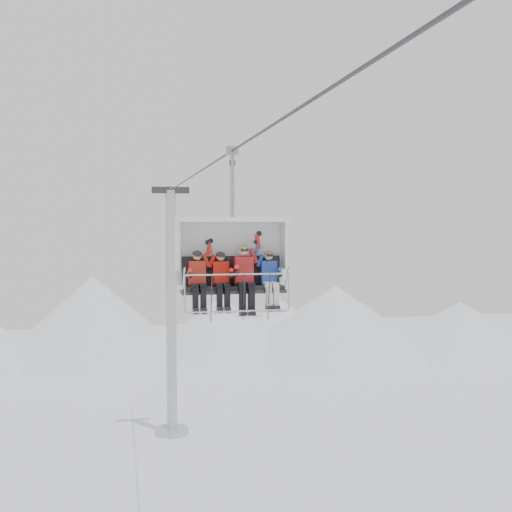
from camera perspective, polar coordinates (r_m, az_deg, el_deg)
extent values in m
cone|color=white|center=(57.37, -14.28, -5.19)|extent=(16.00, 16.00, 7.00)
cone|color=white|center=(57.16, -3.15, -6.14)|extent=(14.00, 14.00, 5.00)
cone|color=white|center=(57.56, 7.09, -5.59)|extent=(18.00, 18.00, 6.00)
cone|color=white|center=(60.41, 17.68, -6.03)|extent=(16.00, 16.00, 4.50)
cone|color=white|center=(61.28, 1.99, -5.76)|extent=(12.00, 12.00, 4.50)
cylinder|color=#B0B2B8|center=(35.21, -7.54, -5.05)|extent=(0.56, 0.56, 13.30)
cylinder|color=#B0B2B8|center=(36.68, -7.47, -15.16)|extent=(1.80, 1.80, 0.30)
cube|color=#323237|center=(34.91, -7.61, 5.83)|extent=(2.00, 0.35, 0.35)
cylinder|color=#323237|center=(13.17, 0.00, 10.65)|extent=(0.06, 50.00, 0.06)
cube|color=black|center=(15.75, -2.03, -2.83)|extent=(2.45, 0.55, 0.10)
cube|color=black|center=(15.97, -2.20, -1.28)|extent=(2.45, 0.10, 0.71)
cube|color=#323237|center=(15.76, -2.03, -3.15)|extent=(2.57, 0.60, 0.08)
cube|color=white|center=(16.16, -2.34, 0.35)|extent=(2.73, 0.10, 1.63)
cube|color=white|center=(15.75, -2.10, 3.25)|extent=(2.73, 0.90, 0.10)
cylinder|color=#B9B9BE|center=(15.18, -1.68, -1.64)|extent=(2.50, 0.04, 0.04)
cylinder|color=#B9B9BE|center=(15.20, -1.62, -4.93)|extent=(2.50, 0.04, 0.04)
cylinder|color=#94979C|center=(15.79, -2.12, 6.30)|extent=(0.10, 0.10, 1.68)
cube|color=#94979C|center=(15.87, -2.12, 9.34)|extent=(0.30, 0.18, 0.22)
cube|color=red|center=(15.63, -5.26, -1.51)|extent=(0.40, 0.27, 0.59)
sphere|color=tan|center=(15.56, -5.25, 0.02)|extent=(0.22, 0.22, 0.22)
cube|color=black|center=(15.23, -5.41, -3.74)|extent=(0.13, 0.15, 0.48)
cube|color=black|center=(15.26, -4.70, -3.73)|extent=(0.13, 0.15, 0.48)
cube|color=#A8AAB1|center=(15.18, -5.36, -5.20)|extent=(0.09, 1.69, 0.26)
cube|color=#A8AAB1|center=(15.21, -4.65, -5.19)|extent=(0.09, 1.69, 0.26)
cube|color=red|center=(15.70, -3.18, -1.51)|extent=(0.39, 0.26, 0.57)
sphere|color=tan|center=(15.64, -3.16, -0.05)|extent=(0.21, 0.21, 0.21)
cube|color=black|center=(15.31, -3.26, -3.67)|extent=(0.13, 0.15, 0.46)
cube|color=black|center=(15.34, -2.58, -3.66)|extent=(0.13, 0.15, 0.46)
cube|color=#A8AAB1|center=(15.26, -3.20, -5.10)|extent=(0.09, 1.69, 0.26)
cube|color=#A8AAB1|center=(15.29, -2.51, -5.08)|extent=(0.09, 1.69, 0.26)
cube|color=red|center=(15.80, -1.13, -1.27)|extent=(0.46, 0.31, 0.68)
sphere|color=tan|center=(15.73, -1.10, 0.48)|extent=(0.25, 0.25, 0.25)
cube|color=black|center=(15.41, -1.22, -3.79)|extent=(0.15, 0.15, 0.55)
cube|color=black|center=(15.45, -0.42, -3.77)|extent=(0.15, 0.15, 0.55)
cube|color=#A8AAB1|center=(15.37, -1.14, -5.37)|extent=(0.10, 1.69, 0.26)
cube|color=#A8AAB1|center=(15.41, -0.34, -5.35)|extent=(0.10, 1.69, 0.26)
cube|color=#26429F|center=(15.93, 1.10, -1.44)|extent=(0.39, 0.26, 0.57)
sphere|color=tan|center=(15.87, 1.13, 0.01)|extent=(0.21, 0.21, 0.21)
cube|color=beige|center=(15.54, 1.13, -3.57)|extent=(0.13, 0.15, 0.46)
cube|color=beige|center=(15.58, 1.79, -3.56)|extent=(0.13, 0.15, 0.46)
cube|color=#A8AAB1|center=(15.49, 1.22, -4.98)|extent=(0.09, 1.69, 0.26)
cube|color=#A8AAB1|center=(15.53, 1.88, -4.96)|extent=(0.09, 1.69, 0.26)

